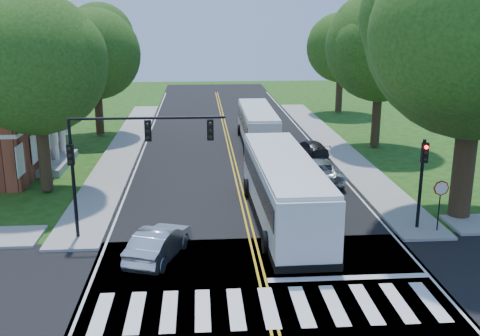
{
  "coord_description": "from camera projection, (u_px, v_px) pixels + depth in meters",
  "views": [
    {
      "loc": [
        -2.39,
        -18.62,
        10.29
      ],
      "look_at": [
        -0.29,
        9.89,
        2.4
      ],
      "focal_mm": 42.0,
      "sensor_mm": 36.0,
      "label": 1
    }
  ],
  "objects": [
    {
      "name": "tree_west_far",
      "position": [
        95.0,
        54.0,
        47.01
      ],
      "size": [
        7.6,
        7.6,
        10.67
      ],
      "color": "black",
      "rests_on": "ground"
    },
    {
      "name": "hatchback",
      "position": [
        159.0,
        243.0,
        24.22
      ],
      "size": [
        2.84,
        4.58,
        1.42
      ],
      "primitive_type": "imported",
      "rotation": [
        0.0,
        0.0,
        2.81
      ],
      "color": "silver",
      "rests_on": "road"
    },
    {
      "name": "crosswalk",
      "position": [
        269.0,
        307.0,
        20.32
      ],
      "size": [
        12.6,
        3.0,
        0.01
      ],
      "primitive_type": "cube",
      "color": "silver",
      "rests_on": "road"
    },
    {
      "name": "tree_west_near",
      "position": [
        36.0,
        64.0,
        31.45
      ],
      "size": [
        8.0,
        8.0,
        11.4
      ],
      "color": "black",
      "rests_on": "ground"
    },
    {
      "name": "sidewalk_nw",
      "position": [
        125.0,
        148.0,
        44.23
      ],
      "size": [
        2.6,
        40.0,
        0.15
      ],
      "primitive_type": "cube",
      "color": "gray",
      "rests_on": "ground"
    },
    {
      "name": "suv",
      "position": [
        317.0,
        170.0,
        35.41
      ],
      "size": [
        2.67,
        5.4,
        1.47
      ],
      "primitive_type": "imported",
      "rotation": [
        0.0,
        0.0,
        3.19
      ],
      "color": "#B3B5BA",
      "rests_on": "road"
    },
    {
      "name": "center_line",
      "position": [
        232.0,
        156.0,
        41.95
      ],
      "size": [
        0.36,
        70.0,
        0.01
      ],
      "primitive_type": "cube",
      "color": "gold",
      "rests_on": "road"
    },
    {
      "name": "road",
      "position": [
        235.0,
        170.0,
        38.11
      ],
      "size": [
        14.0,
        96.0,
        0.01
      ],
      "primitive_type": "cube",
      "color": "black",
      "rests_on": "ground"
    },
    {
      "name": "sidewalk_ne",
      "position": [
        332.0,
        144.0,
        45.41
      ],
      "size": [
        2.6,
        40.0,
        0.15
      ],
      "primitive_type": "cube",
      "color": "gray",
      "rests_on": "ground"
    },
    {
      "name": "bus_follow",
      "position": [
        258.0,
        125.0,
        45.33
      ],
      "size": [
        2.86,
        11.38,
        2.93
      ],
      "rotation": [
        0.0,
        0.0,
        3.13
      ],
      "color": "silver",
      "rests_on": "road"
    },
    {
      "name": "tree_east_mid",
      "position": [
        381.0,
        47.0,
        42.61
      ],
      "size": [
        8.4,
        8.4,
        11.93
      ],
      "color": "black",
      "rests_on": "ground"
    },
    {
      "name": "cross_road",
      "position": [
        267.0,
        301.0,
        20.81
      ],
      "size": [
        60.0,
        12.0,
        0.01
      ],
      "primitive_type": "cube",
      "color": "black",
      "rests_on": "ground"
    },
    {
      "name": "tree_ne_big",
      "position": [
        479.0,
        28.0,
        26.72
      ],
      "size": [
        10.8,
        10.8,
        14.91
      ],
      "color": "black",
      "rests_on": "ground"
    },
    {
      "name": "bus_lead",
      "position": [
        284.0,
        188.0,
        28.33
      ],
      "size": [
        3.3,
        12.9,
        3.33
      ],
      "rotation": [
        0.0,
        0.0,
        3.16
      ],
      "color": "silver",
      "rests_on": "road"
    },
    {
      "name": "tree_east_far",
      "position": [
        341.0,
        48.0,
        58.32
      ],
      "size": [
        7.2,
        7.2,
        10.34
      ],
      "color": "black",
      "rests_on": "ground"
    },
    {
      "name": "ground",
      "position": [
        267.0,
        301.0,
        20.81
      ],
      "size": [
        140.0,
        140.0,
        0.0
      ],
      "primitive_type": "plane",
      "color": "#194010",
      "rests_on": "ground"
    },
    {
      "name": "stop_bar",
      "position": [
        349.0,
        278.0,
        22.59
      ],
      "size": [
        6.6,
        0.4,
        0.01
      ],
      "primitive_type": "cube",
      "color": "silver",
      "rests_on": "road"
    },
    {
      "name": "edge_line_e",
      "position": [
        322.0,
        154.0,
        42.44
      ],
      "size": [
        0.12,
        70.0,
        0.01
      ],
      "primitive_type": "cube",
      "color": "silver",
      "rests_on": "road"
    },
    {
      "name": "signal_ne",
      "position": [
        422.0,
        172.0,
        26.79
      ],
      "size": [
        0.3,
        0.46,
        4.4
      ],
      "color": "black",
      "rests_on": "ground"
    },
    {
      "name": "stop_sign",
      "position": [
        441.0,
        193.0,
        26.65
      ],
      "size": [
        0.76,
        0.08,
        2.53
      ],
      "color": "black",
      "rests_on": "ground"
    },
    {
      "name": "dark_sedan",
      "position": [
        310.0,
        148.0,
        41.78
      ],
      "size": [
        2.57,
        4.34,
        1.18
      ],
      "primitive_type": "imported",
      "rotation": [
        0.0,
        0.0,
        3.38
      ],
      "color": "black",
      "rests_on": "road"
    },
    {
      "name": "edge_line_w",
      "position": [
        140.0,
        157.0,
        41.47
      ],
      "size": [
        0.12,
        70.0,
        0.01
      ],
      "primitive_type": "cube",
      "color": "silver",
      "rests_on": "road"
    },
    {
      "name": "signal_nw",
      "position": [
        123.0,
        149.0,
        25.41
      ],
      "size": [
        7.15,
        0.46,
        5.66
      ],
      "color": "black",
      "rests_on": "ground"
    }
  ]
}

